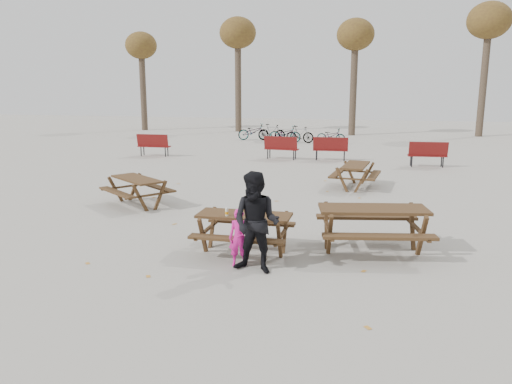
% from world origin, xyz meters
% --- Properties ---
extents(ground, '(80.00, 80.00, 0.00)m').
position_xyz_m(ground, '(0.00, 0.00, 0.00)').
color(ground, gray).
rests_on(ground, ground).
extents(main_picnic_table, '(1.80, 1.45, 0.78)m').
position_xyz_m(main_picnic_table, '(0.00, 0.00, 0.59)').
color(main_picnic_table, '#332112').
rests_on(main_picnic_table, ground).
extents(food_tray, '(0.18, 0.11, 0.03)m').
position_xyz_m(food_tray, '(0.17, -0.13, 0.79)').
color(food_tray, white).
rests_on(food_tray, main_picnic_table).
extents(bread_roll, '(0.14, 0.06, 0.05)m').
position_xyz_m(bread_roll, '(0.17, -0.13, 0.83)').
color(bread_roll, tan).
rests_on(bread_roll, food_tray).
extents(soda_bottle, '(0.07, 0.07, 0.17)m').
position_xyz_m(soda_bottle, '(-0.29, -0.21, 0.85)').
color(soda_bottle, silver).
rests_on(soda_bottle, main_picnic_table).
extents(child, '(0.42, 0.30, 1.05)m').
position_xyz_m(child, '(0.10, -0.74, 0.52)').
color(child, '#D31A86').
rests_on(child, ground).
extents(adult, '(0.96, 0.80, 1.78)m').
position_xyz_m(adult, '(0.46, -0.96, 0.89)').
color(adult, black).
rests_on(adult, ground).
extents(picnic_table_east, '(2.34, 2.02, 0.89)m').
position_xyz_m(picnic_table_east, '(2.43, 0.60, 0.45)').
color(picnic_table_east, '#332112').
rests_on(picnic_table_east, ground).
extents(picnic_table_north, '(2.25, 2.18, 0.76)m').
position_xyz_m(picnic_table_north, '(-3.81, 3.13, 0.38)').
color(picnic_table_north, '#332112').
rests_on(picnic_table_north, ground).
extents(picnic_table_far, '(1.61, 1.91, 0.76)m').
position_xyz_m(picnic_table_far, '(1.87, 6.92, 0.38)').
color(picnic_table_far, '#332112').
rests_on(picnic_table_far, ground).
extents(park_bench_row, '(13.56, 1.50, 1.03)m').
position_xyz_m(park_bench_row, '(-0.97, 12.38, 0.52)').
color(park_bench_row, maroon).
rests_on(park_bench_row, ground).
extents(bicycle_row, '(6.54, 1.99, 0.98)m').
position_xyz_m(bicycle_row, '(-2.65, 19.67, 0.48)').
color(bicycle_row, black).
rests_on(bicycle_row, ground).
extents(tree_row, '(32.17, 3.52, 8.26)m').
position_xyz_m(tree_row, '(0.90, 25.15, 6.19)').
color(tree_row, '#382B21').
rests_on(tree_row, ground).
extents(fallen_leaves, '(11.00, 11.00, 0.01)m').
position_xyz_m(fallen_leaves, '(0.50, 2.50, 0.00)').
color(fallen_leaves, '#BD7E2D').
rests_on(fallen_leaves, ground).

